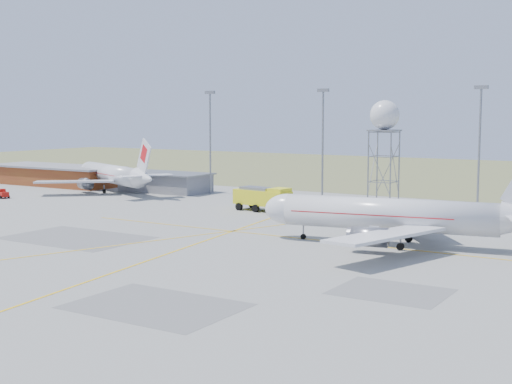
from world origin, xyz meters
The scene contains 12 objects.
ground centered at (0.00, 0.00, 0.00)m, with size 400.00×400.00×0.00m, color gray.
grass_strip centered at (0.00, 140.00, 0.01)m, with size 400.00×120.00×0.03m, color #5B6739.
building_orange centered at (-75.00, 62.00, 2.17)m, with size 33.00×12.00×4.30m.
building_grey centered at (-45.00, 64.00, 1.97)m, with size 19.00×10.00×3.90m.
mast_a centered at (-35.00, 66.00, 12.07)m, with size 2.20×0.50×20.50m.
mast_b centered at (-10.00, 66.00, 12.07)m, with size 2.20×0.50×20.50m.
mast_c centered at (18.00, 66.00, 12.07)m, with size 2.20×0.50×20.50m.
airliner_main centered at (16.89, 31.66, 3.68)m, with size 35.23×33.85×12.01m.
airliner_far centered at (-53.72, 58.10, 3.51)m, with size 32.12×29.96×11.47m.
radar_tower centered at (1.94, 65.65, 10.28)m, with size 5.06×5.06×18.31m.
fire_truck centered at (-12.48, 49.50, 1.94)m, with size 10.44×5.13×4.03m.
baggage_tug centered at (-64.01, 38.73, 0.66)m, with size 2.54×2.25×1.75m.
Camera 1 is at (47.90, -50.00, 16.06)m, focal length 50.00 mm.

